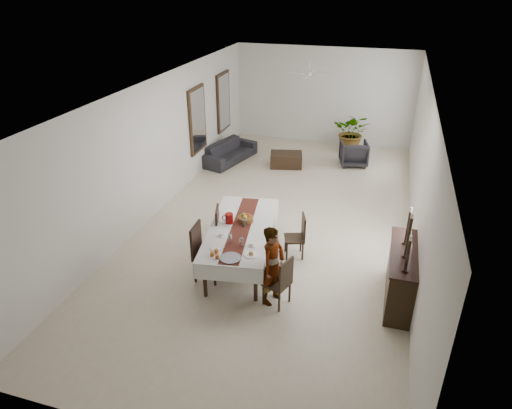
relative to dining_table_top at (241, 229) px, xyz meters
name	(u,v)px	position (x,y,z in m)	size (l,w,h in m)	color
floor	(279,221)	(0.32, 1.90, -0.76)	(6.00, 12.00, 0.00)	beige
ceiling	(282,86)	(0.32, 1.90, 2.44)	(6.00, 12.00, 0.02)	white
wall_back	(323,96)	(0.32, 7.90, 0.84)	(6.00, 0.02, 3.20)	silver
wall_front	(151,345)	(0.32, -4.10, 0.84)	(6.00, 0.02, 3.20)	silver
wall_left	(160,145)	(-2.68, 1.90, 0.84)	(0.02, 12.00, 3.20)	silver
wall_right	(421,173)	(3.32, 1.90, 0.84)	(0.02, 12.00, 3.20)	silver
dining_table_top	(241,229)	(0.00, 0.00, 0.00)	(1.05, 2.53, 0.05)	black
table_leg_fl	(205,279)	(-0.28, -1.26, -0.39)	(0.07, 0.07, 0.74)	black
table_leg_fr	(256,284)	(0.64, -1.12, -0.39)	(0.07, 0.07, 0.74)	black
table_leg_bl	(230,217)	(-0.64, 1.12, -0.39)	(0.07, 0.07, 0.74)	black
table_leg_br	(270,219)	(0.28, 1.26, -0.39)	(0.07, 0.07, 0.74)	black
tablecloth_top	(241,228)	(0.00, 0.00, 0.03)	(1.24, 2.72, 0.01)	silver
tablecloth_drape_left	(211,232)	(-0.61, -0.09, -0.12)	(0.01, 2.72, 0.32)	silver
tablecloth_drape_right	(272,237)	(0.61, 0.09, -0.12)	(0.01, 2.72, 0.32)	silver
tablecloth_drape_near	(228,274)	(0.20, -1.34, -0.12)	(1.24, 0.01, 0.32)	silver
tablecloth_drape_far	(251,204)	(-0.20, 1.34, -0.12)	(1.24, 0.01, 0.32)	white
table_runner	(241,228)	(0.00, 0.00, 0.04)	(0.37, 2.63, 0.00)	maroon
red_pitcher	(229,218)	(-0.28, 0.12, 0.14)	(0.16, 0.16, 0.21)	maroon
pitcher_handle	(225,218)	(-0.37, 0.10, 0.14)	(0.13, 0.13, 0.02)	#9C270B
wine_glass_near	(241,242)	(0.23, -0.66, 0.13)	(0.07, 0.07, 0.18)	silver
wine_glass_mid	(230,238)	(-0.02, -0.59, 0.13)	(0.07, 0.07, 0.18)	silver
wine_glass_far	(244,223)	(0.04, 0.06, 0.13)	(0.07, 0.07, 0.18)	silver
teacup_right	(252,244)	(0.41, -0.58, 0.07)	(0.09, 0.09, 0.06)	white
saucer_right	(252,245)	(0.41, -0.58, 0.04)	(0.16, 0.16, 0.01)	silver
teacup_left	(221,235)	(-0.26, -0.41, 0.07)	(0.09, 0.09, 0.06)	silver
saucer_left	(221,236)	(-0.26, -0.41, 0.04)	(0.16, 0.16, 0.01)	silver
plate_near_right	(251,255)	(0.49, -0.88, 0.05)	(0.25, 0.25, 0.02)	white
bread_near_right	(251,253)	(0.49, -0.88, 0.07)	(0.09, 0.09, 0.09)	tan
plate_near_left	(217,247)	(-0.19, -0.83, 0.05)	(0.25, 0.25, 0.02)	silver
plate_far_left	(230,213)	(-0.42, 0.52, 0.05)	(0.25, 0.25, 0.02)	white
serving_tray	(230,258)	(0.17, -1.09, 0.05)	(0.38, 0.38, 0.02)	#47474C
jam_jar_a	(217,257)	(-0.06, -1.16, 0.08)	(0.07, 0.07, 0.08)	#944015
jam_jar_b	(212,254)	(-0.17, -1.11, 0.08)	(0.07, 0.07, 0.08)	#8D4114
jam_jar_c	(216,251)	(-0.13, -1.00, 0.08)	(0.07, 0.07, 0.08)	#934C15
fruit_basket	(246,219)	(0.01, 0.27, 0.09)	(0.32, 0.32, 0.11)	brown
fruit_red	(247,215)	(0.04, 0.29, 0.17)	(0.09, 0.09, 0.09)	#AA2011
fruit_green	(244,215)	(-0.03, 0.29, 0.17)	(0.08, 0.08, 0.08)	olive
fruit_yellow	(245,217)	(0.02, 0.22, 0.17)	(0.09, 0.09, 0.09)	yellow
chair_right_near_seat	(277,283)	(1.02, -1.07, -0.34)	(0.41, 0.41, 0.05)	black
chair_right_near_leg_fl	(279,302)	(1.12, -1.28, -0.56)	(0.04, 0.04, 0.40)	black
chair_right_near_leg_fr	(290,292)	(1.23, -0.97, -0.56)	(0.04, 0.04, 0.40)	black
chair_right_near_leg_bl	(263,295)	(0.80, -1.17, -0.56)	(0.04, 0.04, 0.40)	black
chair_right_near_leg_br	(274,285)	(0.92, -0.85, -0.56)	(0.04, 0.04, 0.40)	black
chair_right_near_back	(286,274)	(1.19, -1.13, -0.06)	(0.41, 0.04, 0.52)	black
chair_right_far_seat	(294,238)	(0.98, 0.52, -0.35)	(0.40, 0.40, 0.05)	black
chair_right_far_leg_fl	(303,252)	(1.19, 0.42, -0.57)	(0.04, 0.04, 0.39)	black
chair_right_far_leg_fr	(301,243)	(1.08, 0.73, -0.57)	(0.04, 0.04, 0.39)	black
chair_right_far_leg_bl	(287,252)	(0.88, 0.32, -0.57)	(0.04, 0.04, 0.39)	black
chair_right_far_leg_br	(285,244)	(0.78, 0.63, -0.57)	(0.04, 0.04, 0.39)	black
chair_right_far_back	(304,227)	(1.15, 0.58, -0.08)	(0.40, 0.04, 0.51)	black
chair_left_near_seat	(208,256)	(-0.43, -0.71, -0.26)	(0.48, 0.48, 0.05)	black
chair_left_near_leg_fl	(202,260)	(-0.64, -0.52, -0.52)	(0.05, 0.05, 0.48)	black
chair_left_near_leg_fr	(195,272)	(-0.62, -0.92, -0.52)	(0.05, 0.05, 0.48)	black
chair_left_near_leg_bl	(221,263)	(-0.24, -0.51, -0.52)	(0.05, 0.05, 0.48)	black
chair_left_near_leg_br	(215,275)	(-0.23, -0.90, -0.52)	(0.05, 0.05, 0.48)	black
chair_left_near_back	(196,239)	(-0.65, -0.72, 0.07)	(0.48, 0.04, 0.62)	black
chair_left_far_seat	(228,234)	(-0.35, 0.19, -0.28)	(0.46, 0.46, 0.05)	black
chair_left_far_leg_fl	(220,240)	(-0.58, 0.32, -0.54)	(0.05, 0.05, 0.45)	black
chair_left_far_leg_fr	(219,250)	(-0.48, -0.05, -0.54)	(0.05, 0.05, 0.45)	black
chair_left_far_leg_bl	(238,240)	(-0.22, 0.42, -0.54)	(0.05, 0.05, 0.45)	black
chair_left_far_leg_br	(237,250)	(-0.11, 0.06, -0.54)	(0.05, 0.05, 0.45)	black
chair_left_far_back	(217,221)	(-0.55, 0.13, 0.03)	(0.46, 0.04, 0.58)	black
woman	(273,266)	(0.92, -1.02, -0.01)	(0.55, 0.36, 1.50)	gray
sideboard_body	(401,277)	(3.10, -0.34, -0.27)	(0.44, 1.64, 0.99)	black
sideboard_top	(405,253)	(3.10, -0.34, 0.24)	(0.48, 1.71, 0.03)	black
candlestick_near_base	(405,271)	(3.10, -0.94, 0.27)	(0.11, 0.11, 0.03)	black
candlestick_near_shaft	(408,255)	(3.10, -0.94, 0.56)	(0.05, 0.05, 0.55)	black
candlestick_near_candle	(411,238)	(3.10, -0.94, 0.88)	(0.04, 0.04, 0.09)	silver
candlestick_mid_base	(405,256)	(3.10, -0.50, 0.27)	(0.11, 0.11, 0.03)	black
candlestick_mid_shaft	(408,237)	(3.10, -0.50, 0.65)	(0.05, 0.05, 0.71)	black
candlestick_mid_candle	(412,216)	(3.10, -0.50, 1.05)	(0.04, 0.04, 0.09)	#EFE7CF
candlestick_far_base	(405,243)	(3.10, -0.06, 0.27)	(0.11, 0.11, 0.03)	black
candlestick_far_shaft	(408,227)	(3.10, -0.06, 0.59)	(0.05, 0.05, 0.60)	black
candlestick_far_candle	(411,210)	(3.10, -0.06, 0.94)	(0.04, 0.04, 0.09)	silver
sofa	(229,152)	(-2.13, 5.24, -0.46)	(2.05, 0.80, 0.60)	#232226
armchair	(354,153)	(1.63, 6.02, -0.39)	(0.79, 0.82, 0.74)	#262328
coffee_table	(286,160)	(-0.32, 5.30, -0.55)	(0.95, 0.63, 0.42)	black
potted_plant	(352,132)	(1.44, 7.23, -0.11)	(1.17, 1.01, 1.30)	#345421
mirror_frame_near	(197,120)	(-2.64, 4.10, 0.84)	(0.06, 1.05, 1.85)	black
mirror_glass_near	(198,120)	(-2.61, 4.10, 0.84)	(0.01, 0.90, 1.70)	silver
mirror_frame_far	(223,102)	(-2.64, 6.20, 0.84)	(0.06, 1.05, 1.85)	black
mirror_glass_far	(224,102)	(-2.61, 6.20, 0.84)	(0.01, 0.90, 1.70)	silver
fan_rod	(309,66)	(0.32, 4.90, 2.34)	(0.04, 0.04, 0.20)	silver
fan_hub	(309,73)	(0.32, 4.90, 2.14)	(0.16, 0.16, 0.08)	white
fan_blade_n	(311,71)	(0.32, 5.25, 2.14)	(0.10, 0.55, 0.01)	white
fan_blade_s	(306,76)	(0.32, 4.55, 2.14)	(0.10, 0.55, 0.01)	silver
fan_blade_e	(322,74)	(0.67, 4.90, 2.14)	(0.55, 0.10, 0.01)	silver
fan_blade_w	(296,73)	(-0.03, 4.90, 2.14)	(0.55, 0.10, 0.01)	white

